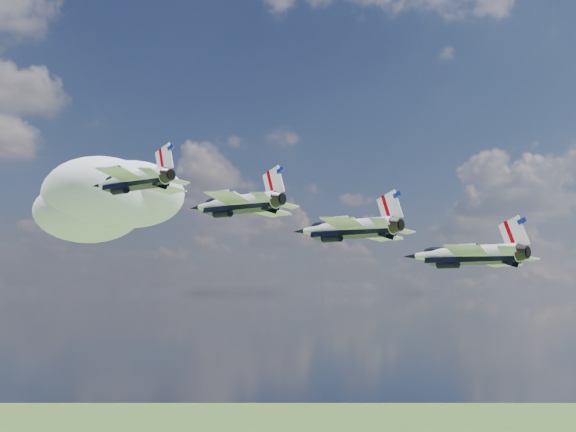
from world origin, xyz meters
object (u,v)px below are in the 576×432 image
jet_1 (234,204)px  jet_2 (344,228)px  jet_0 (130,181)px  jet_3 (462,255)px

jet_1 → jet_2: (8.79, -8.05, -2.83)m
jet_0 → jet_3: jet_0 is taller
jet_0 → jet_3: bearing=-59.7°
jet_0 → jet_1: (8.79, -8.05, -2.83)m
jet_2 → jet_3: 12.25m
jet_3 → jet_0: bearing=120.3°
jet_1 → jet_3: size_ratio=1.00×
jet_2 → jet_3: size_ratio=1.00×
jet_0 → jet_2: jet_0 is taller
jet_1 → jet_2: jet_1 is taller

